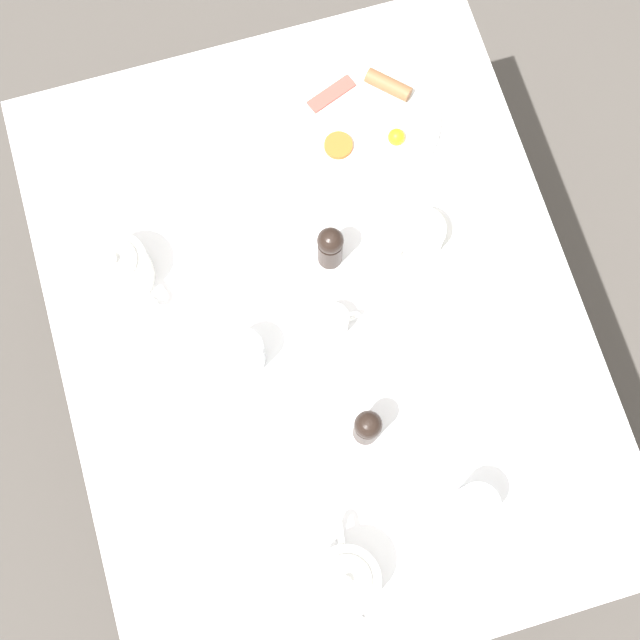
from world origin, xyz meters
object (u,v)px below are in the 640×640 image
teacup_with_saucer_left (419,235)px  salt_grinder (367,427)px  teapot_near (120,269)px  water_glass_short (474,506)px  spoon_for_tea (541,459)px  water_glass_tall (244,353)px  creamer_jug (334,321)px  breakfast_plate (365,118)px  pepper_grinder (330,247)px  teapot_far (345,579)px  fork_spare (419,354)px  fork_by_plate (155,143)px  knife_by_plate (176,424)px

teacup_with_saucer_left → salt_grinder: (-0.19, -0.31, 0.03)m
teacup_with_saucer_left → teapot_near: bearing=171.3°
water_glass_short → spoon_for_tea: size_ratio=0.57×
water_glass_tall → creamer_jug: (0.16, 0.02, -0.02)m
breakfast_plate → creamer_jug: bearing=-115.0°
pepper_grinder → breakfast_plate: bearing=59.9°
teapot_near → water_glass_tall: size_ratio=2.01×
breakfast_plate → teapot_far: size_ratio=1.53×
teapot_far → creamer_jug: teapot_far is taller
breakfast_plate → fork_spare: bearing=-95.2°
pepper_grinder → fork_spare: pepper_grinder is taller
water_glass_short → salt_grinder: salt_grinder is taller
water_glass_tall → creamer_jug: size_ratio=1.12×
teapot_far → creamer_jug: 0.43m
fork_by_plate → creamer_jug: bearing=-62.9°
breakfast_plate → teapot_near: teapot_near is taller
teacup_with_saucer_left → salt_grinder: bearing=-122.2°
teapot_far → creamer_jug: (0.11, 0.42, -0.02)m
water_glass_short → fork_by_plate: size_ratio=0.55×
salt_grinder → pepper_grinder: bearing=84.5°
teapot_far → teacup_with_saucer_left: size_ratio=1.41×
knife_by_plate → spoon_for_tea: 0.63m
teacup_with_saucer_left → knife_by_plate: bearing=-158.1°
water_glass_short → pepper_grinder: pepper_grinder is taller
creamer_jug → spoon_for_tea: size_ratio=0.49×
knife_by_plate → teapot_near: bearing=94.6°
water_glass_tall → fork_spare: 0.31m
creamer_jug → water_glass_tall: bearing=-174.5°
knife_by_plate → pepper_grinder: bearing=32.3°
water_glass_tall → salt_grinder: salt_grinder is taller
creamer_jug → salt_grinder: bearing=-90.5°
water_glass_tall → water_glass_short: bearing=-50.1°
teacup_with_saucer_left → pepper_grinder: size_ratio=1.18×
teacup_with_saucer_left → water_glass_short: 0.48m
breakfast_plate → fork_spare: size_ratio=2.32×
breakfast_plate → fork_spare: (-0.04, -0.46, -0.01)m
teapot_far → teacup_with_saucer_left: teapot_far is taller
breakfast_plate → teacup_with_saucer_left: 0.26m
breakfast_plate → water_glass_tall: (-0.34, -0.38, 0.03)m
salt_grinder → fork_spare: salt_grinder is taller
water_glass_tall → fork_spare: water_glass_tall is taller
water_glass_short → salt_grinder: (-0.13, 0.17, 0.01)m
teapot_near → knife_by_plate: teapot_near is taller
water_glass_tall → pepper_grinder: (0.19, 0.14, 0.02)m
breakfast_plate → knife_by_plate: breakfast_plate is taller
water_glass_tall → salt_grinder: 0.25m
teacup_with_saucer_left → fork_spare: (-0.06, -0.20, -0.02)m
teacup_with_saucer_left → knife_by_plate: size_ratio=0.70×
water_glass_short → salt_grinder: size_ratio=0.79×
teapot_far → spoon_for_tea: 0.39m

